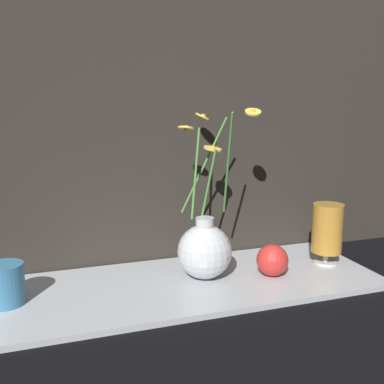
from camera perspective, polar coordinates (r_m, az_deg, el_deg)
name	(u,v)px	position (r m, az deg, el deg)	size (l,w,h in m)	color
ground_plane	(186,287)	(0.94, -0.81, -12.53)	(6.00, 6.00, 0.00)	black
shelf	(186,284)	(0.94, -0.81, -12.19)	(0.85, 0.30, 0.01)	#B2B7BC
backdrop_wall	(163,31)	(1.04, -3.86, 20.62)	(1.35, 0.02, 1.10)	#2D2823
vase_with_flowers	(205,248)	(0.94, 1.72, -7.46)	(0.18, 0.18, 0.37)	silver
yellow_mug	(3,284)	(0.90, -23.84, -11.21)	(0.08, 0.07, 0.08)	teal
tea_glass	(326,229)	(1.07, 17.47, -4.70)	(0.07, 0.07, 0.15)	silver
orange_fruit	(272,260)	(0.98, 10.66, -8.92)	(0.07, 0.07, 0.08)	red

